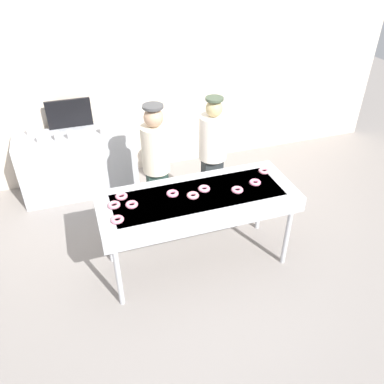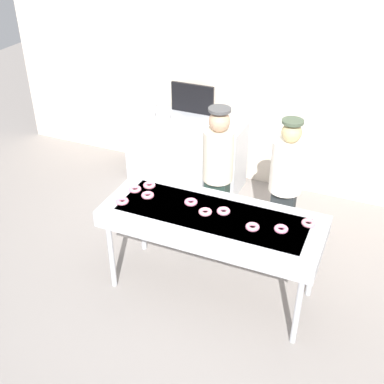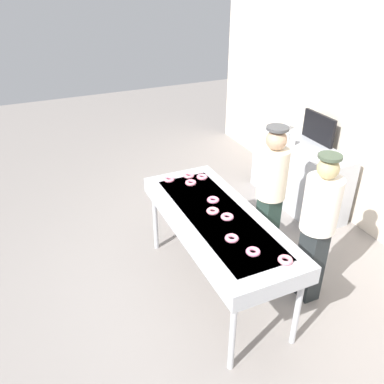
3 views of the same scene
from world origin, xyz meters
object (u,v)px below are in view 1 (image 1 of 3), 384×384
(worker_assistant, at_px, (213,152))
(paper_cup_4, at_px, (39,139))
(fryer_conveyor, at_px, (198,202))
(strawberry_donut_5, at_px, (132,205))
(strawberry_donut_1, at_px, (237,190))
(paper_cup_3, at_px, (70,135))
(strawberry_donut_3, at_px, (264,171))
(strawberry_donut_8, at_px, (117,220))
(paper_cup_0, at_px, (30,131))
(strawberry_donut_4, at_px, (121,196))
(strawberry_donut_0, at_px, (172,194))
(strawberry_donut_2, at_px, (193,195))
(strawberry_donut_9, at_px, (204,189))
(menu_display, at_px, (69,114))
(prep_counter, at_px, (79,164))
(strawberry_donut_6, at_px, (255,183))
(strawberry_donut_7, at_px, (114,205))
(paper_cup_1, at_px, (103,130))
(paper_cup_2, at_px, (57,136))
(worker_baker, at_px, (156,163))

(worker_assistant, bearing_deg, paper_cup_4, -31.23)
(fryer_conveyor, xyz_separation_m, strawberry_donut_5, (-0.69, 0.02, 0.11))
(strawberry_donut_1, distance_m, paper_cup_4, 2.69)
(strawberry_donut_5, xyz_separation_m, paper_cup_3, (-0.47, 1.74, 0.03))
(strawberry_donut_3, xyz_separation_m, strawberry_donut_8, (-1.72, -0.35, 0.00))
(fryer_conveyor, distance_m, paper_cup_3, 2.11)
(paper_cup_0, bearing_deg, strawberry_donut_4, -63.92)
(strawberry_donut_0, xyz_separation_m, strawberry_donut_2, (0.19, -0.10, 0.00))
(strawberry_donut_5, relative_size, strawberry_donut_9, 1.00)
(worker_assistant, height_order, menu_display, worker_assistant)
(worker_assistant, distance_m, prep_counter, 1.99)
(strawberry_donut_1, height_order, paper_cup_4, paper_cup_4)
(paper_cup_0, bearing_deg, strawberry_donut_6, -41.48)
(strawberry_donut_7, bearing_deg, strawberry_donut_5, -16.60)
(strawberry_donut_0, distance_m, paper_cup_1, 1.77)
(strawberry_donut_3, distance_m, strawberry_donut_8, 1.76)
(strawberry_donut_8, bearing_deg, menu_display, 96.37)
(strawberry_donut_1, height_order, strawberry_donut_3, same)
(strawberry_donut_5, bearing_deg, strawberry_donut_0, 7.30)
(worker_assistant, bearing_deg, paper_cup_0, -35.73)
(strawberry_donut_6, distance_m, paper_cup_1, 2.26)
(menu_display, bearing_deg, prep_counter, -90.00)
(strawberry_donut_2, relative_size, strawberry_donut_7, 1.00)
(fryer_conveyor, height_order, strawberry_donut_7, strawberry_donut_7)
(strawberry_donut_8, bearing_deg, paper_cup_3, 98.75)
(strawberry_donut_7, distance_m, paper_cup_3, 1.71)
(strawberry_donut_4, height_order, paper_cup_2, paper_cup_2)
(strawberry_donut_6, relative_size, worker_assistant, 0.08)
(strawberry_donut_7, bearing_deg, menu_display, 97.30)
(paper_cup_1, xyz_separation_m, paper_cup_4, (-0.81, -0.01, 0.00))
(strawberry_donut_3, height_order, paper_cup_3, paper_cup_3)
(strawberry_donut_0, height_order, strawberry_donut_5, same)
(strawberry_donut_2, bearing_deg, strawberry_donut_1, -6.26)
(worker_assistant, bearing_deg, prep_counter, -40.27)
(strawberry_donut_8, xyz_separation_m, prep_counter, (-0.26, 2.09, -0.50))
(fryer_conveyor, xyz_separation_m, prep_counter, (-1.12, 1.92, -0.39))
(strawberry_donut_1, height_order, paper_cup_1, paper_cup_1)
(strawberry_donut_2, relative_size, menu_display, 0.21)
(strawberry_donut_5, xyz_separation_m, paper_cup_0, (-0.98, 2.03, 0.03))
(strawberry_donut_0, bearing_deg, worker_baker, 89.57)
(fryer_conveyor, bearing_deg, prep_counter, 120.30)
(strawberry_donut_4, distance_m, paper_cup_1, 1.59)
(paper_cup_0, distance_m, paper_cup_1, 0.97)
(strawberry_donut_3, distance_m, prep_counter, 2.68)
(strawberry_donut_2, height_order, strawberry_donut_9, same)
(strawberry_donut_5, relative_size, paper_cup_3, 1.07)
(worker_assistant, height_order, paper_cup_4, worker_assistant)
(strawberry_donut_2, relative_size, strawberry_donut_3, 1.00)
(strawberry_donut_7, xyz_separation_m, menu_display, (-0.27, 2.07, 0.17))
(strawberry_donut_0, relative_size, strawberry_donut_1, 1.00)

